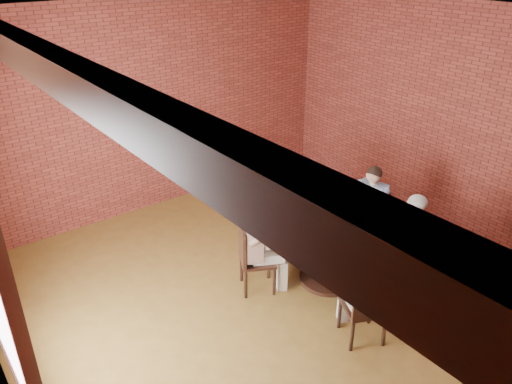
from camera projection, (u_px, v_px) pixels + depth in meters
floor at (297, 302)px, 6.33m from camera, size 7.00×7.00×0.00m
ceiling at (310, 22)px, 4.81m from camera, size 7.00×7.00×0.00m
wall_back at (157, 107)px, 8.06m from camera, size 7.00×0.00×7.00m
wall_right at (467, 124)px, 7.33m from camera, size 0.00×7.00×7.00m
ceiling_beam at (55, 70)px, 3.54m from camera, size 0.22×6.90×0.26m
dining_table at (330, 247)px, 6.51m from camera, size 1.54×1.54×0.75m
chair_a at (370, 218)px, 7.24m from camera, size 0.50×0.50×0.93m
diner_a at (369, 211)px, 7.12m from camera, size 0.73×0.64×1.32m
chair_b at (282, 213)px, 7.36m from camera, size 0.45×0.45×0.93m
diner_b at (285, 207)px, 7.22m from camera, size 0.57×0.68×1.31m
chair_c at (251, 256)px, 6.35m from camera, size 0.58×0.58×0.94m
diner_c at (258, 244)px, 6.30m from camera, size 0.83×0.77×1.34m
chair_d at (367, 305)px, 5.47m from camera, size 0.59×0.59×0.95m
diner_d at (365, 288)px, 5.47m from camera, size 0.78×0.84×1.36m
chair_e at (413, 256)px, 6.34m from camera, size 0.63×0.63×0.96m
diner_e at (407, 244)px, 6.28m from camera, size 0.86×0.87×1.37m
plate_a at (351, 220)px, 6.68m from camera, size 0.26×0.26×0.01m
plate_b at (309, 214)px, 6.82m from camera, size 0.26×0.26×0.01m
plate_c at (296, 237)px, 6.28m from camera, size 0.26×0.26×0.01m
plate_d at (370, 236)px, 6.31m from camera, size 0.26×0.26×0.01m
glass_a at (346, 223)px, 6.49m from camera, size 0.07×0.07×0.14m
glass_b at (323, 218)px, 6.60m from camera, size 0.07×0.07×0.14m
glass_c at (307, 226)px, 6.42m from camera, size 0.07×0.07×0.14m
glass_d at (323, 227)px, 6.38m from camera, size 0.07×0.07×0.14m
glass_e at (323, 235)px, 6.22m from camera, size 0.07×0.07×0.14m
glass_f at (348, 243)px, 6.04m from camera, size 0.07×0.07×0.14m
glass_g at (342, 229)px, 6.34m from camera, size 0.07×0.07×0.14m
glass_h at (355, 220)px, 6.55m from camera, size 0.07×0.07×0.14m
smartphone at (375, 239)px, 6.25m from camera, size 0.08×0.16×0.01m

